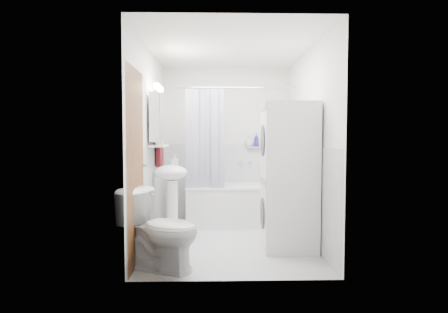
{
  "coord_description": "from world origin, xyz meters",
  "views": [
    {
      "loc": [
        -0.18,
        -4.64,
        1.31
      ],
      "look_at": [
        -0.07,
        0.15,
        1.06
      ],
      "focal_mm": 30.0,
      "sensor_mm": 36.0,
      "label": 1
    }
  ],
  "objects_px": {
    "toilet": "(161,230)",
    "bathtub": "(239,202)",
    "washer_dryer": "(289,176)",
    "sink": "(171,184)"
  },
  "relations": [
    {
      "from": "toilet",
      "to": "bathtub",
      "type": "bearing_deg",
      "value": -0.81
    },
    {
      "from": "sink",
      "to": "washer_dryer",
      "type": "height_order",
      "value": "washer_dryer"
    },
    {
      "from": "bathtub",
      "to": "washer_dryer",
      "type": "xyz_separation_m",
      "value": [
        0.5,
        -1.23,
        0.53
      ]
    },
    {
      "from": "washer_dryer",
      "to": "toilet",
      "type": "xyz_separation_m",
      "value": [
        -1.4,
        -0.66,
        -0.46
      ]
    },
    {
      "from": "sink",
      "to": "washer_dryer",
      "type": "distance_m",
      "value": 1.53
    },
    {
      "from": "bathtub",
      "to": "washer_dryer",
      "type": "bearing_deg",
      "value": -67.8
    },
    {
      "from": "bathtub",
      "to": "sink",
      "type": "bearing_deg",
      "value": -142.31
    },
    {
      "from": "toilet",
      "to": "sink",
      "type": "bearing_deg",
      "value": 26.12
    },
    {
      "from": "sink",
      "to": "toilet",
      "type": "height_order",
      "value": "sink"
    },
    {
      "from": "sink",
      "to": "bathtub",
      "type": "bearing_deg",
      "value": 37.69
    }
  ]
}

